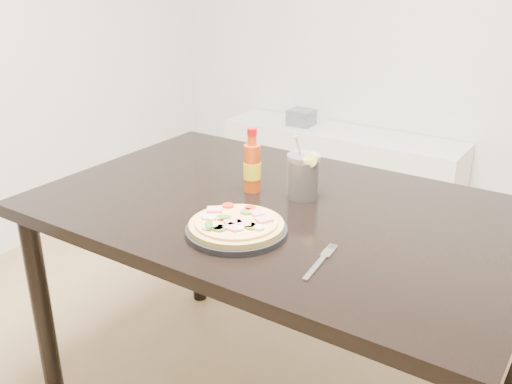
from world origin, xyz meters
The scene contains 8 objects.
dining_table centered at (-0.25, 0.48, 0.67)m, with size 1.40×0.90×0.75m.
plate centered at (-0.24, 0.26, 0.76)m, with size 0.26×0.26×0.02m, color black.
pizza centered at (-0.24, 0.26, 0.78)m, with size 0.25×0.25×0.03m.
hot_sauce_bottle centered at (-0.37, 0.53, 0.83)m, with size 0.06×0.06×0.20m.
cola_cup centered at (-0.22, 0.57, 0.81)m, with size 0.10×0.10×0.19m.
fork centered at (0.01, 0.25, 0.75)m, with size 0.04×0.19×0.00m.
media_console centered at (-0.80, 2.07, 0.25)m, with size 1.40×0.34×0.50m, color white.
cd_stack centered at (-1.05, 2.05, 0.55)m, with size 0.14×0.12×0.09m.
Camera 1 is at (0.53, -0.82, 1.41)m, focal length 40.00 mm.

